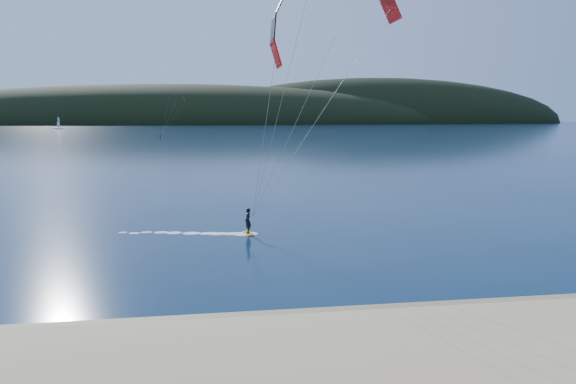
{
  "coord_description": "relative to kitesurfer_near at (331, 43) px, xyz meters",
  "views": [
    {
      "loc": [
        -1.59,
        -16.47,
        8.97
      ],
      "look_at": [
        2.25,
        10.0,
        5.0
      ],
      "focal_mm": 31.44,
      "sensor_mm": 36.0,
      "label": 1
    }
  ],
  "objects": [
    {
      "name": "wet_sand",
      "position": [
        -6.24,
        -12.87,
        -13.84
      ],
      "size": [
        220.0,
        2.5,
        0.1
      ],
      "color": "#917954",
      "rests_on": "ground"
    },
    {
      "name": "kitesurfer_near",
      "position": [
        0.0,
        0.0,
        0.0
      ],
      "size": [
        21.12,
        7.65,
        18.01
      ],
      "color": "gold",
      "rests_on": "ground"
    },
    {
      "name": "kitesurfer_far",
      "position": [
        -23.73,
        186.91,
        1.32
      ],
      "size": [
        12.01,
        5.78,
        18.23
      ],
      "color": "gold",
      "rests_on": "ground"
    },
    {
      "name": "ground",
      "position": [
        -6.24,
        -17.37,
        -13.89
      ],
      "size": [
        1800.0,
        1800.0,
        0.0
      ],
      "primitive_type": "plane",
      "color": "#08203B",
      "rests_on": "ground"
    },
    {
      "name": "headland",
      "position": [
        -5.6,
        727.92,
        -13.89
      ],
      "size": [
        1200.0,
        310.0,
        140.0
      ],
      "color": "black",
      "rests_on": "ground"
    },
    {
      "name": "sailboat",
      "position": [
        -126.29,
        376.72,
        -13.13
      ],
      "size": [
        7.42,
        4.6,
        10.32
      ],
      "color": "white",
      "rests_on": "ground"
    }
  ]
}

